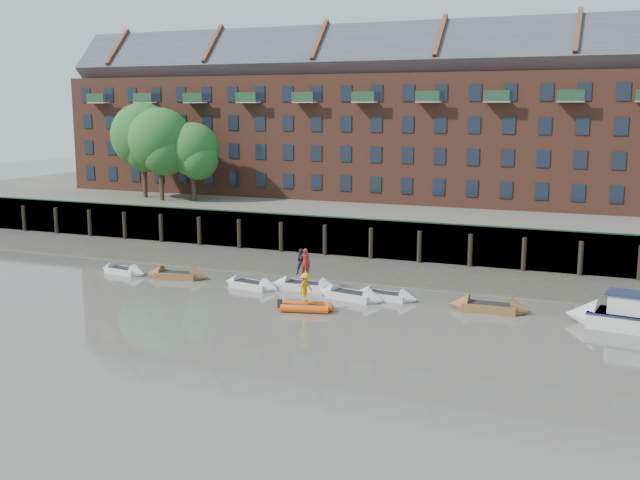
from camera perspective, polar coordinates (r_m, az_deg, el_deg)
The scene contains 19 objects.
ground at distance 40.24m, azimuth -3.36°, elevation -7.52°, with size 220.00×220.00×0.00m, color #656058.
foreshore at distance 56.44m, azimuth 4.60°, elevation -2.37°, with size 110.00×8.00×0.50m, color #3D382F.
mud_band at distance 53.29m, azimuth 3.47°, elevation -3.11°, with size 110.00×1.60×0.10m, color #4C4336.
river_wall at distance 60.23m, azimuth 5.89°, elevation -0.05°, with size 110.00×1.23×3.30m.
bank_terrace at distance 73.23m, azimuth 8.94°, elevation 1.69°, with size 110.00×28.00×3.20m, color #5E594D.
apartment_terrace at distance 73.44m, azimuth 9.37°, elevation 10.49°, with size 80.60×15.56×20.98m.
tree_cluster at distance 75.03m, azimuth -12.11°, elevation 7.48°, with size 11.76×7.74×9.40m.
rowboat_0 at distance 57.25m, azimuth -14.76°, elevation -2.28°, with size 4.36×1.86×1.23m.
rowboat_1 at distance 54.76m, azimuth -10.83°, elevation -2.65°, with size 4.91×2.12×1.38m.
rowboat_2 at distance 51.21m, azimuth -5.28°, elevation -3.42°, with size 4.61×2.09×1.29m.
rowboat_3 at distance 50.56m, azimuth -1.16°, elevation -3.53°, with size 4.92×1.49×1.42m.
rowboat_4 at distance 48.10m, azimuth 2.36°, elevation -4.25°, with size 4.95×2.28×1.39m.
rowboat_5 at distance 48.24m, azimuth 5.03°, elevation -4.27°, with size 4.39×1.60×1.25m.
rowboat_6 at distance 46.42m, azimuth 12.79°, elevation -5.02°, with size 5.05×1.62×1.45m.
rib_tender at distance 45.42m, azimuth -0.92°, elevation -5.12°, with size 3.28×2.13×0.55m.
motor_launch at distance 45.08m, azimuth 21.69°, elevation -5.40°, with size 6.66×2.99×2.65m.
person_rower_a at distance 50.14m, azimuth -1.14°, elevation -1.70°, with size 0.69×0.45×1.90m, color maroon.
person_rower_b at distance 50.57m, azimuth -1.40°, elevation -1.67°, with size 0.86×0.67×1.78m, color #19233F.
person_rib_crew at distance 45.21m, azimuth -1.11°, elevation -3.65°, with size 1.17×0.67×1.81m, color orange.
Camera 1 is at (16.73, -34.51, 12.18)m, focal length 42.00 mm.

